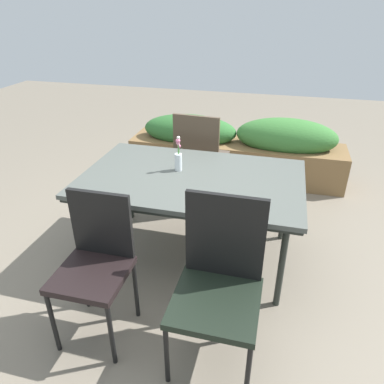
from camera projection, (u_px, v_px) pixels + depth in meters
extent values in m
plane|color=#756B5B|center=(196.00, 262.00, 2.94)|extent=(12.00, 12.00, 0.00)
cube|color=#4C514C|center=(192.00, 178.00, 2.70)|extent=(1.64, 1.03, 0.03)
cube|color=#232823|center=(192.00, 182.00, 2.72)|extent=(1.61, 1.01, 0.02)
cylinder|color=#232823|center=(86.00, 235.00, 2.68)|extent=(0.04, 0.04, 0.68)
cylinder|color=#232823|center=(282.00, 266.00, 2.37)|extent=(0.04, 0.04, 0.68)
cylinder|color=#232823|center=(129.00, 186.00, 3.37)|extent=(0.04, 0.04, 0.68)
cylinder|color=#232823|center=(285.00, 205.00, 3.06)|extent=(0.04, 0.04, 0.68)
cube|color=brown|center=(202.00, 158.00, 3.63)|extent=(0.49, 0.49, 0.04)
cube|color=#4C3D2D|center=(196.00, 141.00, 3.33)|extent=(0.44, 0.06, 0.49)
cylinder|color=#4C3D2D|center=(189.00, 169.00, 3.98)|extent=(0.03, 0.03, 0.46)
cylinder|color=#4C3D2D|center=(227.00, 174.00, 3.86)|extent=(0.03, 0.03, 0.46)
cylinder|color=#4C3D2D|center=(176.00, 185.00, 3.63)|extent=(0.03, 0.03, 0.46)
cylinder|color=#4C3D2D|center=(216.00, 192.00, 3.51)|extent=(0.03, 0.03, 0.46)
cube|color=black|center=(216.00, 302.00, 1.96)|extent=(0.47, 0.47, 0.04)
cube|color=black|center=(225.00, 237.00, 2.01)|extent=(0.45, 0.03, 0.54)
cylinder|color=black|center=(248.00, 373.00, 1.83)|extent=(0.03, 0.03, 0.43)
cylinder|color=black|center=(167.00, 355.00, 1.93)|extent=(0.03, 0.03, 0.43)
cylinder|color=black|center=(256.00, 310.00, 2.20)|extent=(0.03, 0.03, 0.43)
cylinder|color=black|center=(188.00, 297.00, 2.30)|extent=(0.03, 0.03, 0.43)
cube|color=black|center=(91.00, 275.00, 2.10)|extent=(0.41, 0.41, 0.04)
cube|color=black|center=(101.00, 224.00, 2.15)|extent=(0.39, 0.03, 0.44)
cylinder|color=black|center=(111.00, 335.00, 2.02)|extent=(0.03, 0.03, 0.46)
cylinder|color=black|center=(53.00, 322.00, 2.10)|extent=(0.03, 0.03, 0.46)
cylinder|color=black|center=(136.00, 289.00, 2.33)|extent=(0.03, 0.03, 0.46)
cylinder|color=black|center=(84.00, 280.00, 2.41)|extent=(0.03, 0.03, 0.46)
cylinder|color=silver|center=(178.00, 162.00, 2.76)|extent=(0.06, 0.06, 0.13)
cylinder|color=#569347|center=(179.00, 152.00, 2.73)|extent=(0.01, 0.01, 0.10)
sphere|color=pink|center=(179.00, 146.00, 2.71)|extent=(0.03, 0.03, 0.03)
cylinder|color=#569347|center=(178.00, 150.00, 2.71)|extent=(0.01, 0.01, 0.15)
sphere|color=pink|center=(178.00, 141.00, 2.67)|extent=(0.04, 0.04, 0.04)
cylinder|color=#569347|center=(178.00, 151.00, 2.71)|extent=(0.01, 0.01, 0.13)
sphere|color=pink|center=(178.00, 143.00, 2.68)|extent=(0.03, 0.03, 0.03)
cylinder|color=#569347|center=(179.00, 148.00, 2.70)|extent=(0.01, 0.01, 0.17)
sphere|color=white|center=(178.00, 138.00, 2.66)|extent=(0.03, 0.03, 0.03)
cube|color=brown|center=(235.00, 159.00, 4.27)|extent=(2.46, 0.53, 0.42)
ellipsoid|color=#2D662D|center=(190.00, 130.00, 4.24)|extent=(1.11, 0.47, 0.36)
ellipsoid|color=#387233|center=(286.00, 136.00, 3.99)|extent=(1.11, 0.47, 0.40)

